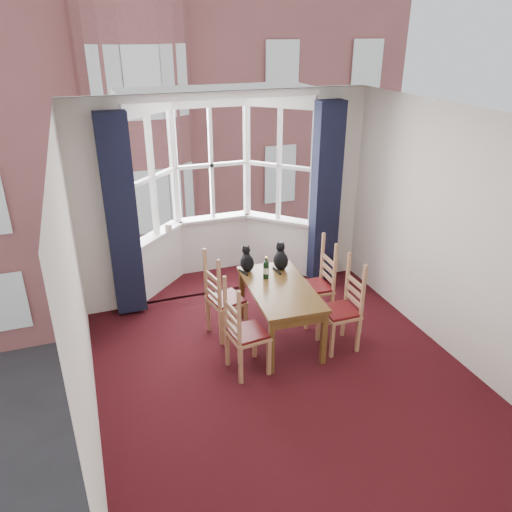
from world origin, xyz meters
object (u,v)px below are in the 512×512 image
chair_right_near (346,311)px  cat_right (281,259)px  chair_left_near (240,336)px  chair_left_far (220,302)px  chair_right_far (321,287)px  candle_tall (167,228)px  dining_table (280,294)px  cat_left (247,261)px  wine_bottle (266,269)px  candle_short (170,228)px

chair_right_near → cat_right: (-0.49, 0.86, 0.38)m
chair_left_near → chair_left_far: (-0.01, 0.78, 0.00)m
chair_right_far → candle_tall: candle_tall is taller
chair_left_near → candle_tall: bearing=98.5°
dining_table → chair_left_near: chair_left_near is taller
chair_right_far → chair_left_far: bearing=177.6°
chair_right_far → candle_tall: 2.32m
cat_left → candle_tall: size_ratio=2.70×
chair_right_near → candle_tall: size_ratio=7.62×
chair_right_near → dining_table: bearing=149.9°
chair_left_near → cat_right: 1.33m
chair_left_near → chair_left_far: 0.78m
chair_left_near → chair_right_far: size_ratio=1.00×
chair_right_far → cat_right: 0.65m
wine_bottle → candle_tall: bearing=121.3°
chair_left_near → cat_right: size_ratio=2.62×
chair_left_near → wine_bottle: wine_bottle is taller
chair_right_far → candle_short: (-1.62, 1.57, 0.45)m
cat_right → candle_tall: (-1.19, 1.33, 0.08)m
cat_left → candle_tall: 1.46m
candle_tall → candle_short: (0.05, 0.03, -0.01)m
cat_left → chair_right_far: bearing=-19.2°
chair_left_far → chair_right_near: same height
candle_tall → chair_right_far: bearing=-42.7°
chair_left_near → wine_bottle: (0.58, 0.75, 0.37)m
candle_tall → candle_short: 0.06m
chair_left_near → chair_right_near: bearing=3.4°
chair_right_far → dining_table: bearing=-159.7°
chair_right_near → cat_right: size_ratio=2.62×
cat_right → chair_right_far: bearing=-24.2°
wine_bottle → candle_short: bearing=119.4°
candle_tall → cat_right: bearing=-48.1°
candle_short → dining_table: bearing=-62.4°
chair_right_far → cat_left: bearing=160.8°
cat_right → candle_short: bearing=130.1°
chair_left_far → candle_tall: (-0.33, 1.49, 0.46)m
chair_left_far → candle_short: 1.61m
dining_table → cat_left: bearing=112.0°
chair_left_near → candle_short: size_ratio=8.82×
chair_left_near → chair_right_near: same height
dining_table → chair_left_far: (-0.67, 0.30, -0.15)m
dining_table → chair_left_far: bearing=155.5°
cat_left → candle_short: 1.46m
chair_left_near → cat_left: 1.18m
chair_right_far → cat_left: size_ratio=2.82×
dining_table → candle_short: (-0.95, 1.82, 0.30)m
dining_table → candle_tall: size_ratio=11.48×
chair_left_near → chair_left_far: bearing=90.4°
chair_right_near → wine_bottle: size_ratio=3.22×
chair_left_far → chair_right_near: bearing=-27.4°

